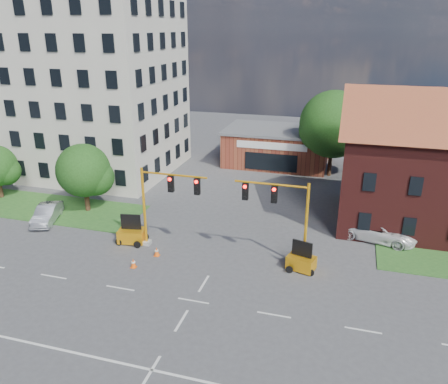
# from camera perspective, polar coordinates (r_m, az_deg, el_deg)

# --- Properties ---
(ground) EXTENTS (120.00, 120.00, 0.00)m
(ground) POSITION_cam_1_polar(r_m,az_deg,el_deg) (27.67, -4.02, -14.00)
(ground) COLOR #454548
(ground) RESTS_ON ground
(grass_verge_nw) EXTENTS (22.00, 6.00, 0.08)m
(grass_verge_nw) POSITION_cam_1_polar(r_m,az_deg,el_deg) (44.87, -24.11, -1.61)
(grass_verge_nw) COLOR #24531F
(grass_verge_nw) RESTS_ON ground
(lane_markings) EXTENTS (60.00, 36.00, 0.01)m
(lane_markings) POSITION_cam_1_polar(r_m,az_deg,el_deg) (25.44, -6.43, -17.65)
(lane_markings) COLOR silver
(lane_markings) RESTS_ON ground
(office_block) EXTENTS (18.40, 15.40, 20.60)m
(office_block) POSITION_cam_1_polar(r_m,az_deg,el_deg) (51.77, -17.38, 13.87)
(office_block) COLOR beige
(office_block) RESTS_ON ground
(brick_shop) EXTENTS (12.40, 8.40, 4.30)m
(brick_shop) POSITION_cam_1_polar(r_m,az_deg,el_deg) (53.61, 6.94, 5.97)
(brick_shop) COLOR maroon
(brick_shop) RESTS_ON ground
(tree_large) EXTENTS (7.71, 7.34, 9.49)m
(tree_large) POSITION_cam_1_polar(r_m,az_deg,el_deg) (49.40, 14.50, 8.26)
(tree_large) COLOR #3C2216
(tree_large) RESTS_ON ground
(tree_nw_front) EXTENTS (4.97, 4.74, 6.25)m
(tree_nw_front) POSITION_cam_1_polar(r_m,az_deg,el_deg) (40.44, -17.52, 2.48)
(tree_nw_front) COLOR #3C2216
(tree_nw_front) RESTS_ON ground
(signal_mast_west) EXTENTS (5.30, 0.60, 6.20)m
(signal_mast_west) POSITION_cam_1_polar(r_m,az_deg,el_deg) (32.21, -7.85, -0.98)
(signal_mast_west) COLOR gray
(signal_mast_west) RESTS_ON ground
(signal_mast_east) EXTENTS (5.30, 0.60, 6.20)m
(signal_mast_east) POSITION_cam_1_polar(r_m,az_deg,el_deg) (29.94, 7.62, -2.70)
(signal_mast_east) COLOR gray
(signal_mast_east) RESTS_ON ground
(trailer_west) EXTENTS (2.19, 1.64, 2.27)m
(trailer_west) POSITION_cam_1_polar(r_m,az_deg,el_deg) (34.67, -11.94, -5.42)
(trailer_west) COLOR #FFA915
(trailer_west) RESTS_ON ground
(trailer_east) EXTENTS (2.09, 1.67, 2.09)m
(trailer_east) POSITION_cam_1_polar(r_m,az_deg,el_deg) (30.84, 10.06, -8.90)
(trailer_east) COLOR #FFA915
(trailer_east) RESTS_ON ground
(cone_a) EXTENTS (0.40, 0.40, 0.70)m
(cone_a) POSITION_cam_1_polar(r_m,az_deg,el_deg) (31.43, -11.76, -9.08)
(cone_a) COLOR #FF5A0D
(cone_a) RESTS_ON ground
(cone_b) EXTENTS (0.40, 0.40, 0.70)m
(cone_b) POSITION_cam_1_polar(r_m,az_deg,el_deg) (32.61, -8.80, -7.70)
(cone_b) COLOR #FF5A0D
(cone_b) RESTS_ON ground
(cone_c) EXTENTS (0.40, 0.40, 0.70)m
(cone_c) POSITION_cam_1_polar(r_m,az_deg,el_deg) (31.34, 9.63, -9.01)
(cone_c) COLOR #FF5A0D
(cone_c) RESTS_ON ground
(cone_d) EXTENTS (0.40, 0.40, 0.70)m
(cone_d) POSITION_cam_1_polar(r_m,az_deg,el_deg) (31.89, 11.29, -8.58)
(cone_d) COLOR #FF5A0D
(cone_d) RESTS_ON ground
(pickup_white) EXTENTS (6.15, 3.87, 1.58)m
(pickup_white) POSITION_cam_1_polar(r_m,az_deg,el_deg) (36.41, 19.61, -4.77)
(pickup_white) COLOR white
(pickup_white) RESTS_ON ground
(sedan_silver_front) EXTENTS (2.92, 4.75, 1.48)m
(sedan_silver_front) POSITION_cam_1_polar(r_m,az_deg,el_deg) (40.40, -22.11, -2.65)
(sedan_silver_front) COLOR #A7AAAF
(sedan_silver_front) RESTS_ON ground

